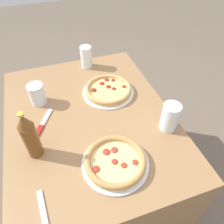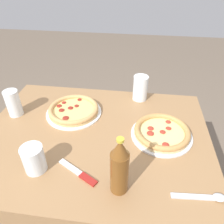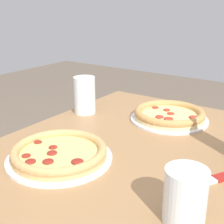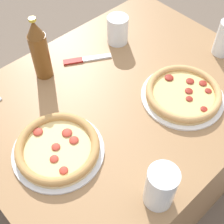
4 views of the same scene
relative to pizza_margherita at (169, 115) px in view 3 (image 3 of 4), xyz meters
The scene contains 5 objects.
pizza_margherita is the anchor object (origin of this frame).
pizza_salami 0.46m from the pizza_margherita, 14.46° to the right, with size 0.28×0.28×0.04m.
glass_lemonade 0.55m from the pizza_margherita, 27.84° to the left, with size 0.08×0.08×0.11m.
glass_iced_tea 0.32m from the pizza_margherita, 70.01° to the right, with size 0.08×0.08×0.14m.
knife 0.41m from the pizza_margherita, 39.09° to the left, with size 0.17×0.11×0.01m.
Camera 3 is at (0.68, 0.40, 1.13)m, focal length 50.00 mm.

